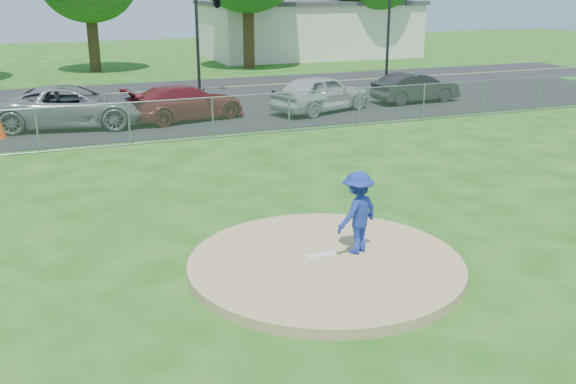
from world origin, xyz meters
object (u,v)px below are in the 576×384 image
at_px(parked_car_gray, 73,106).
at_px(parked_car_pearl, 321,93).
at_px(parked_car_darkred, 186,102).
at_px(parked_car_charcoal, 416,87).
at_px(pitcher, 357,212).
at_px(commercial_building, 308,28).
at_px(traffic_signal_center, 215,2).
at_px(traffic_signal_right, 392,23).
at_px(traffic_cone, 0,128).

distance_m(parked_car_gray, parked_car_pearl, 10.47).
xyz_separation_m(parked_car_darkred, parked_car_charcoal, (11.25, 0.24, -0.03)).
bearing_deg(pitcher, parked_car_darkred, -115.40).
bearing_deg(parked_car_charcoal, commercial_building, -13.77).
xyz_separation_m(traffic_signal_center, traffic_signal_right, (10.27, 0.00, -1.25)).
bearing_deg(parked_car_charcoal, traffic_signal_right, -23.10).
bearing_deg(parked_car_darkred, parked_car_gray, 74.27).
bearing_deg(parked_car_gray, traffic_signal_center, -40.26).
bearing_deg(parked_car_gray, pitcher, -153.50).
distance_m(traffic_signal_right, parked_car_pearl, 10.28).
height_order(traffic_signal_center, parked_car_gray, traffic_signal_center).
distance_m(traffic_signal_center, traffic_cone, 13.20).
bearing_deg(traffic_signal_center, traffic_signal_right, 0.00).
height_order(traffic_signal_right, parked_car_darkred, traffic_signal_right).
height_order(traffic_signal_right, pitcher, traffic_signal_right).
bearing_deg(parked_car_pearl, parked_car_charcoal, -104.46).
relative_size(pitcher, parked_car_charcoal, 0.39).
bearing_deg(traffic_cone, commercial_building, 46.20).
height_order(traffic_cone, parked_car_charcoal, parked_car_charcoal).
height_order(commercial_building, parked_car_darkred, commercial_building).
height_order(traffic_signal_right, parked_car_pearl, traffic_signal_right).
xyz_separation_m(commercial_building, pitcher, (-15.25, -37.85, -1.12)).
relative_size(traffic_signal_right, parked_car_pearl, 1.16).
xyz_separation_m(traffic_signal_center, pitcher, (-3.22, -21.85, -3.57)).
bearing_deg(pitcher, parked_car_gray, -99.56).
xyz_separation_m(traffic_signal_right, parked_car_pearl, (-7.40, -6.67, -2.53)).
bearing_deg(pitcher, parked_car_pearl, -136.84).
bearing_deg(traffic_signal_center, traffic_cone, -144.82).
distance_m(parked_car_gray, parked_car_charcoal, 15.72).
bearing_deg(commercial_building, traffic_signal_right, -96.29).
relative_size(traffic_signal_right, pitcher, 3.34).
xyz_separation_m(traffic_signal_center, parked_car_charcoal, (8.14, -6.06, -3.90)).
bearing_deg(parked_car_gray, parked_car_pearl, -82.22).
relative_size(commercial_building, traffic_cone, 20.93).
height_order(commercial_building, traffic_signal_center, traffic_signal_center).
bearing_deg(traffic_cone, pitcher, -64.43).
distance_m(traffic_cone, parked_car_darkred, 7.18).
height_order(traffic_signal_center, traffic_signal_right, same).
relative_size(traffic_signal_center, traffic_signal_right, 1.00).
relative_size(commercial_building, pitcher, 9.79).
height_order(traffic_signal_right, parked_car_gray, traffic_signal_right).
distance_m(traffic_cone, parked_car_pearl, 13.12).
xyz_separation_m(pitcher, traffic_cone, (-7.01, 14.64, -0.64)).
bearing_deg(traffic_signal_right, traffic_cone, -160.62).
relative_size(pitcher, parked_car_gray, 0.29).
relative_size(parked_car_gray, parked_car_darkred, 1.17).
bearing_deg(parked_car_pearl, pitcher, 137.13).
distance_m(traffic_signal_center, pitcher, 22.38).
relative_size(traffic_signal_center, parked_car_gray, 0.96).
bearing_deg(pitcher, traffic_cone, -89.42).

